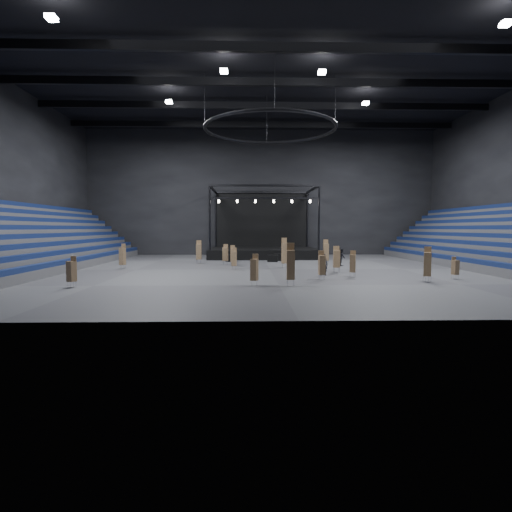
{
  "coord_description": "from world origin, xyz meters",
  "views": [
    {
      "loc": [
        -2.2,
        -37.38,
        3.87
      ],
      "look_at": [
        -1.35,
        -2.0,
        1.4
      ],
      "focal_mm": 28.0,
      "sensor_mm": 36.0,
      "label": 1
    }
  ],
  "objects_px": {
    "chair_stack_12": "(199,251)",
    "man_center": "(324,265)",
    "flight_case_right": "(280,257)",
    "chair_stack_10": "(285,253)",
    "chair_stack_8": "(225,254)",
    "crew_member": "(341,257)",
    "chair_stack_2": "(72,271)",
    "chair_stack_4": "(337,258)",
    "stage": "(263,246)",
    "chair_stack_11": "(427,264)",
    "chair_stack_0": "(123,256)",
    "flight_case_left": "(231,258)",
    "chair_stack_6": "(322,264)",
    "chair_stack_1": "(455,267)",
    "chair_stack_9": "(234,258)",
    "chair_stack_7": "(254,269)",
    "flight_case_mid": "(273,258)",
    "chair_stack_5": "(233,255)",
    "chair_stack_14": "(291,264)",
    "chair_stack_13": "(353,263)",
    "chair_stack_3": "(326,252)"
  },
  "relations": [
    {
      "from": "chair_stack_13",
      "to": "man_center",
      "type": "height_order",
      "value": "chair_stack_13"
    },
    {
      "from": "chair_stack_7",
      "to": "flight_case_mid",
      "type": "bearing_deg",
      "value": 107.43
    },
    {
      "from": "flight_case_left",
      "to": "chair_stack_2",
      "type": "height_order",
      "value": "chair_stack_2"
    },
    {
      "from": "stage",
      "to": "chair_stack_6",
      "type": "relative_size",
      "value": 6.38
    },
    {
      "from": "chair_stack_1",
      "to": "chair_stack_14",
      "type": "relative_size",
      "value": 0.59
    },
    {
      "from": "chair_stack_0",
      "to": "chair_stack_6",
      "type": "height_order",
      "value": "chair_stack_0"
    },
    {
      "from": "flight_case_right",
      "to": "crew_member",
      "type": "xyz_separation_m",
      "value": [
        5.79,
        -6.55,
        0.45
      ]
    },
    {
      "from": "stage",
      "to": "chair_stack_11",
      "type": "distance_m",
      "value": 27.53
    },
    {
      "from": "chair_stack_6",
      "to": "chair_stack_8",
      "type": "xyz_separation_m",
      "value": [
        -7.9,
        12.46,
        0.02
      ]
    },
    {
      "from": "chair_stack_0",
      "to": "chair_stack_10",
      "type": "relative_size",
      "value": 0.82
    },
    {
      "from": "chair_stack_6",
      "to": "chair_stack_8",
      "type": "bearing_deg",
      "value": 116.98
    },
    {
      "from": "chair_stack_12",
      "to": "man_center",
      "type": "bearing_deg",
      "value": -44.9
    },
    {
      "from": "flight_case_right",
      "to": "chair_stack_8",
      "type": "height_order",
      "value": "chair_stack_8"
    },
    {
      "from": "chair_stack_2",
      "to": "chair_stack_4",
      "type": "height_order",
      "value": "chair_stack_4"
    },
    {
      "from": "chair_stack_8",
      "to": "crew_member",
      "type": "height_order",
      "value": "chair_stack_8"
    },
    {
      "from": "stage",
      "to": "chair_stack_5",
      "type": "distance_m",
      "value": 12.97
    },
    {
      "from": "chair_stack_0",
      "to": "chair_stack_2",
      "type": "height_order",
      "value": "chair_stack_0"
    },
    {
      "from": "chair_stack_2",
      "to": "chair_stack_8",
      "type": "bearing_deg",
      "value": 84.65
    },
    {
      "from": "flight_case_mid",
      "to": "chair_stack_0",
      "type": "distance_m",
      "value": 16.64
    },
    {
      "from": "flight_case_mid",
      "to": "chair_stack_11",
      "type": "height_order",
      "value": "chair_stack_11"
    },
    {
      "from": "chair_stack_5",
      "to": "chair_stack_8",
      "type": "distance_m",
      "value": 1.33
    },
    {
      "from": "chair_stack_11",
      "to": "flight_case_mid",
      "type": "bearing_deg",
      "value": 143.17
    },
    {
      "from": "chair_stack_1",
      "to": "chair_stack_9",
      "type": "distance_m",
      "value": 18.58
    },
    {
      "from": "chair_stack_0",
      "to": "flight_case_left",
      "type": "bearing_deg",
      "value": 58.85
    },
    {
      "from": "flight_case_right",
      "to": "chair_stack_10",
      "type": "bearing_deg",
      "value": -91.57
    },
    {
      "from": "chair_stack_11",
      "to": "man_center",
      "type": "relative_size",
      "value": 1.44
    },
    {
      "from": "chair_stack_5",
      "to": "chair_stack_12",
      "type": "bearing_deg",
      "value": 132.09
    },
    {
      "from": "chair_stack_3",
      "to": "chair_stack_8",
      "type": "height_order",
      "value": "chair_stack_3"
    },
    {
      "from": "chair_stack_3",
      "to": "crew_member",
      "type": "bearing_deg",
      "value": -40.41
    },
    {
      "from": "chair_stack_0",
      "to": "chair_stack_1",
      "type": "bearing_deg",
      "value": 3.42
    },
    {
      "from": "chair_stack_8",
      "to": "chair_stack_12",
      "type": "relative_size",
      "value": 0.86
    },
    {
      "from": "chair_stack_7",
      "to": "man_center",
      "type": "height_order",
      "value": "chair_stack_7"
    },
    {
      "from": "flight_case_left",
      "to": "crew_member",
      "type": "relative_size",
      "value": 0.68
    },
    {
      "from": "flight_case_right",
      "to": "chair_stack_4",
      "type": "bearing_deg",
      "value": -72.87
    },
    {
      "from": "stage",
      "to": "chair_stack_0",
      "type": "distance_m",
      "value": 20.87
    },
    {
      "from": "chair_stack_3",
      "to": "chair_stack_4",
      "type": "relative_size",
      "value": 1.15
    },
    {
      "from": "chair_stack_2",
      "to": "chair_stack_7",
      "type": "xyz_separation_m",
      "value": [
        11.97,
        0.47,
        0.03
      ]
    },
    {
      "from": "flight_case_mid",
      "to": "man_center",
      "type": "distance_m",
      "value": 13.61
    },
    {
      "from": "chair_stack_4",
      "to": "chair_stack_7",
      "type": "bearing_deg",
      "value": -129.42
    },
    {
      "from": "chair_stack_6",
      "to": "chair_stack_8",
      "type": "height_order",
      "value": "chair_stack_6"
    },
    {
      "from": "flight_case_mid",
      "to": "chair_stack_14",
      "type": "xyz_separation_m",
      "value": [
        -0.06,
        -19.16,
        1.08
      ]
    },
    {
      "from": "chair_stack_14",
      "to": "chair_stack_12",
      "type": "bearing_deg",
      "value": 118.63
    },
    {
      "from": "chair_stack_10",
      "to": "man_center",
      "type": "xyz_separation_m",
      "value": [
        2.62,
        -6.27,
        -0.61
      ]
    },
    {
      "from": "flight_case_left",
      "to": "chair_stack_6",
      "type": "height_order",
      "value": "chair_stack_6"
    },
    {
      "from": "chair_stack_5",
      "to": "crew_member",
      "type": "distance_m",
      "value": 11.14
    },
    {
      "from": "chair_stack_5",
      "to": "chair_stack_6",
      "type": "distance_m",
      "value": 13.44
    },
    {
      "from": "chair_stack_2",
      "to": "flight_case_left",
      "type": "bearing_deg",
      "value": 88.82
    },
    {
      "from": "chair_stack_8",
      "to": "man_center",
      "type": "distance_m",
      "value": 12.94
    },
    {
      "from": "chair_stack_13",
      "to": "chair_stack_1",
      "type": "bearing_deg",
      "value": 6.48
    },
    {
      "from": "chair_stack_4",
      "to": "man_center",
      "type": "height_order",
      "value": "chair_stack_4"
    }
  ]
}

